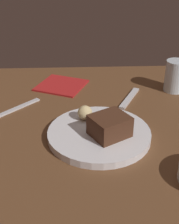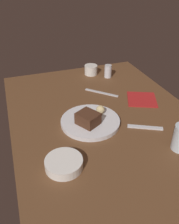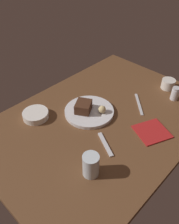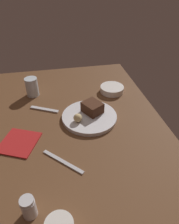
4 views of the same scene
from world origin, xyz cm
name	(u,v)px [view 1 (image 1 of 4)]	position (x,y,z in cm)	size (l,w,h in cm)	color
dining_table	(91,126)	(0.00, 0.00, 1.50)	(120.00, 84.00, 3.00)	brown
dessert_plate	(99,134)	(-1.54, 7.92, 3.93)	(26.06, 26.06, 1.86)	silver
chocolate_cake_slice	(110,126)	(-3.91, 9.82, 7.45)	(7.61, 8.72, 5.18)	#472819
bread_roll	(85,113)	(1.83, 1.88, 6.81)	(3.91, 3.91, 3.91)	#DBC184
water_glass	(175,76)	(-28.43, -18.86, 8.16)	(6.79, 6.79, 10.32)	silver
dessert_spoon	(129,98)	(-12.73, -13.09, 3.35)	(15.00, 1.80, 0.70)	silver
butter_knife	(13,110)	(22.72, -7.09, 3.25)	(19.00, 1.40, 0.50)	silver
folded_napkin	(62,85)	(9.09, -24.02, 3.30)	(14.91, 14.38, 0.60)	#B21E1E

